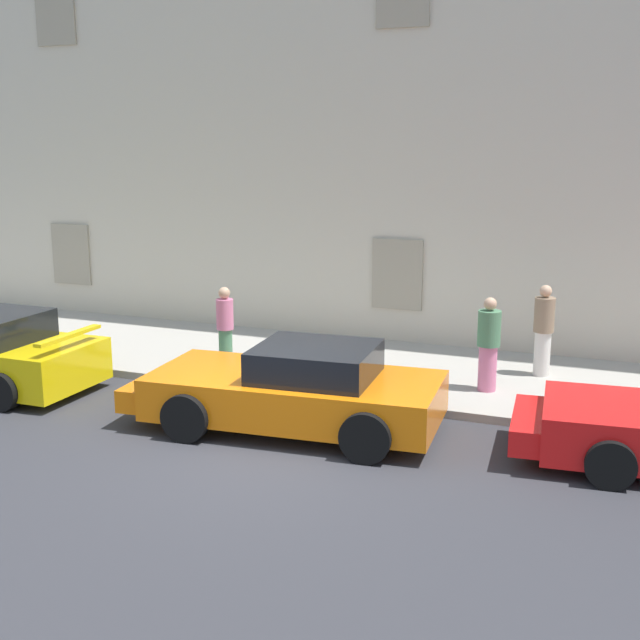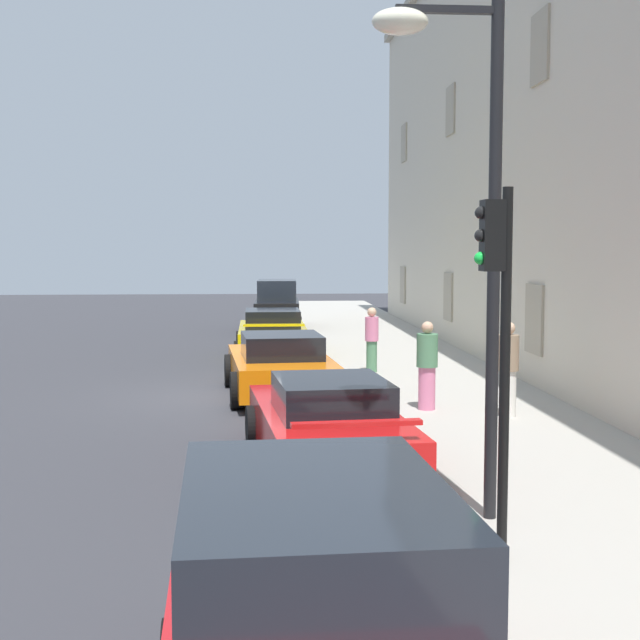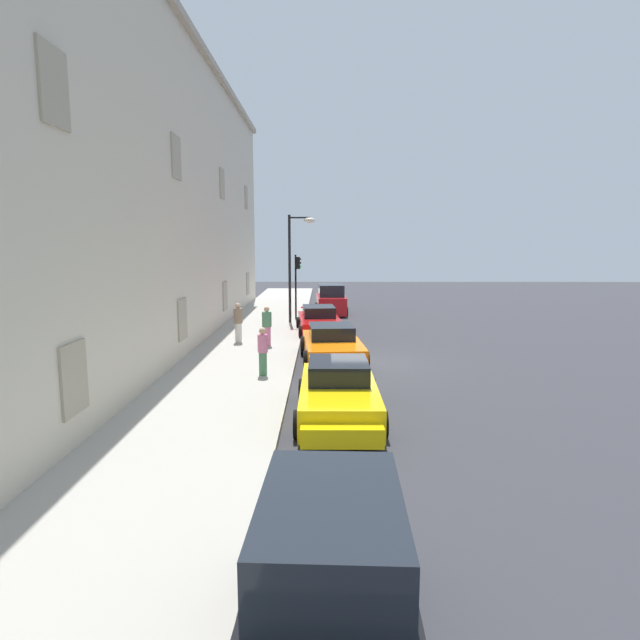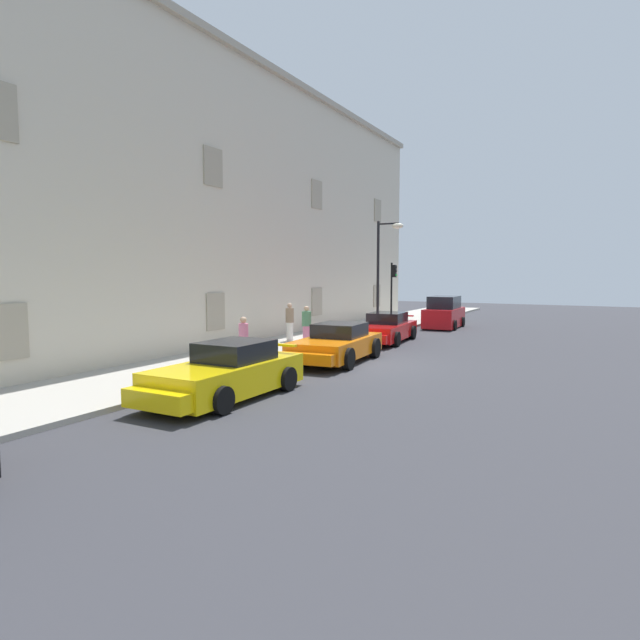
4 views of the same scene
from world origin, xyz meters
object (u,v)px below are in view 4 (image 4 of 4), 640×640
at_px(traffic_light, 393,284).
at_px(pedestrian_admiring, 244,339).
at_px(pedestrian_bystander, 290,322).
at_px(sportscar_white_middle, 384,329).
at_px(sportscar_red_lead, 223,375).
at_px(hatchback_distant, 444,314).
at_px(sportscar_yellow_flank, 335,345).
at_px(pedestrian_strolling, 307,325).
at_px(street_lamp, 386,255).

distance_m(traffic_light, pedestrian_admiring, 12.75).
relative_size(pedestrian_admiring, pedestrian_bystander, 0.92).
relative_size(sportscar_white_middle, pedestrian_bystander, 3.07).
bearing_deg(pedestrian_bystander, sportscar_red_lead, -157.35).
distance_m(sportscar_red_lead, hatchback_distant, 19.77).
xyz_separation_m(hatchback_distant, pedestrian_bystander, (-10.17, 4.11, 0.19)).
bearing_deg(pedestrian_admiring, sportscar_yellow_flank, -45.05).
bearing_deg(pedestrian_strolling, traffic_light, -6.44).
bearing_deg(street_lamp, hatchback_distant, -22.02).
xyz_separation_m(sportscar_red_lead, pedestrian_bystander, (9.60, 4.01, 0.39)).
bearing_deg(sportscar_yellow_flank, pedestrian_bystander, 49.59).
bearing_deg(traffic_light, hatchback_distant, -31.18).
distance_m(traffic_light, pedestrian_strolling, 7.96).
bearing_deg(pedestrian_strolling, pedestrian_admiring, -175.52).
height_order(hatchback_distant, pedestrian_bystander, pedestrian_bystander).
bearing_deg(sportscar_white_middle, hatchback_distant, -4.92).
xyz_separation_m(sportscar_red_lead, pedestrian_admiring, (3.95, 2.32, 0.33)).
relative_size(traffic_light, pedestrian_admiring, 2.29).
height_order(hatchback_distant, traffic_light, traffic_light).
relative_size(sportscar_red_lead, sportscar_yellow_flank, 0.97).
relative_size(sportscar_white_middle, traffic_light, 1.45).
relative_size(sportscar_white_middle, hatchback_distant, 1.34).
relative_size(sportscar_red_lead, pedestrian_strolling, 2.94).
relative_size(traffic_light, pedestrian_bystander, 2.11).
xyz_separation_m(hatchback_distant, pedestrian_strolling, (-10.94, 2.80, 0.15)).
height_order(sportscar_white_middle, street_lamp, street_lamp).
relative_size(sportscar_white_middle, pedestrian_strolling, 3.16).
bearing_deg(street_lamp, traffic_light, 4.47).
height_order(traffic_light, pedestrian_bystander, traffic_light).
height_order(sportscar_white_middle, pedestrian_admiring, pedestrian_admiring).
xyz_separation_m(sportscar_yellow_flank, pedestrian_strolling, (2.61, 2.66, 0.35)).
xyz_separation_m(sportscar_red_lead, traffic_light, (16.59, 1.83, 1.97)).
height_order(sportscar_red_lead, traffic_light, traffic_light).
relative_size(sportscar_red_lead, pedestrian_bystander, 2.86).
bearing_deg(hatchback_distant, sportscar_yellow_flank, 179.41).
bearing_deg(pedestrian_bystander, pedestrian_admiring, -163.39).
relative_size(sportscar_yellow_flank, pedestrian_strolling, 3.02).
xyz_separation_m(sportscar_yellow_flank, pedestrian_bystander, (3.38, 3.97, 0.38)).
relative_size(sportscar_yellow_flank, traffic_light, 1.39).
xyz_separation_m(street_lamp, pedestrian_admiring, (-11.31, 0.60, -3.11)).
bearing_deg(hatchback_distant, pedestrian_admiring, 171.30).
bearing_deg(traffic_light, street_lamp, -175.53).
distance_m(hatchback_distant, pedestrian_strolling, 11.29).
bearing_deg(traffic_light, sportscar_yellow_flank, -170.21).
xyz_separation_m(sportscar_yellow_flank, hatchback_distant, (13.55, -0.14, 0.20)).
distance_m(street_lamp, pedestrian_bystander, 6.82).
height_order(traffic_light, pedestrian_admiring, traffic_light).
distance_m(street_lamp, pedestrian_strolling, 7.19).
bearing_deg(sportscar_white_middle, street_lamp, 20.93).
height_order(pedestrian_admiring, pedestrian_bystander, pedestrian_bystander).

